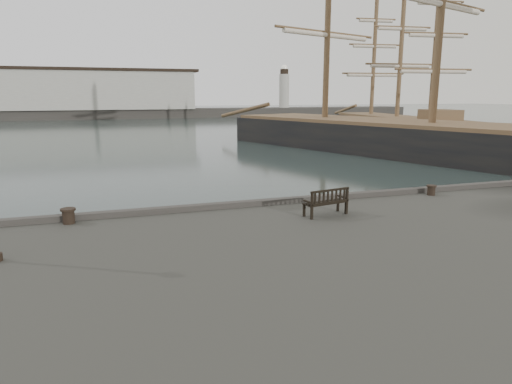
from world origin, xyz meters
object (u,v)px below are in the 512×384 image
tall_ship_main (430,147)px  tall_ship_far (396,131)px  bench (326,207)px  bollard_right (431,190)px  bollard_left (68,216)px

tall_ship_main → tall_ship_far: 19.09m
bench → bollard_right: size_ratio=4.04×
bench → bollard_right: (5.02, 1.36, -0.08)m
bench → tall_ship_main: size_ratio=0.03×
bench → tall_ship_far: 46.40m
bench → tall_ship_main: (19.83, 19.59, -1.01)m
bollard_left → bollard_right: 12.45m
bench → tall_ship_far: size_ratio=0.06×
bollard_right → bollard_left: bearing=179.2°
bollard_right → tall_ship_far: 42.36m
bollard_left → tall_ship_main: size_ratio=0.01×
bollard_left → tall_ship_far: tall_ship_far is taller
bench → tall_ship_far: tall_ship_far is taller
bollard_left → tall_ship_far: size_ratio=0.02×
bench → bollard_left: size_ratio=3.35×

